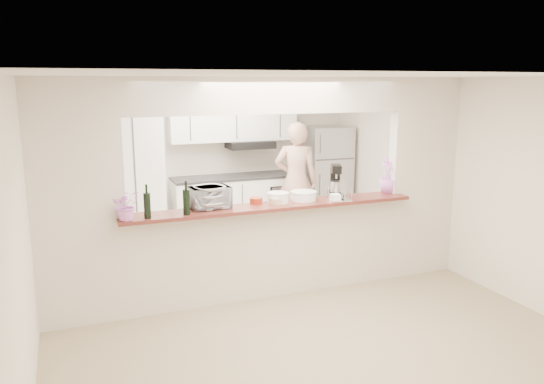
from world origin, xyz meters
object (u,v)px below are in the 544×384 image
refrigerator (325,175)px  person (296,181)px  stand_mixer (336,182)px  toaster_oven (210,198)px

refrigerator → person: (-0.85, -0.66, 0.07)m
stand_mixer → refrigerator: bearing=65.2°
toaster_oven → person: (1.90, 1.94, -0.29)m
person → refrigerator: bearing=-116.5°
stand_mixer → person: bearing=79.8°
toaster_oven → stand_mixer: (1.56, 0.01, 0.06)m
refrigerator → person: 1.08m
refrigerator → person: person is taller
stand_mixer → toaster_oven: bearing=-179.5°
toaster_oven → refrigerator: bearing=37.9°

